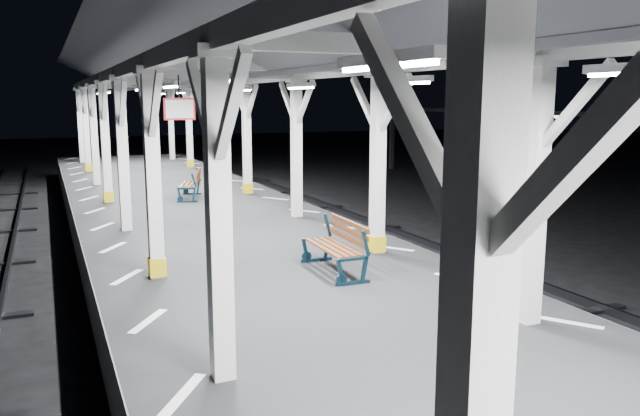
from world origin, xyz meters
TOP-DOWN VIEW (x-y plane):
  - ground at (0.00, 0.00)m, footprint 120.00×120.00m
  - platform at (0.00, 0.00)m, footprint 6.00×50.00m
  - hazard_stripes_left at (-2.45, 0.00)m, footprint 1.00×48.00m
  - hazard_stripes_right at (2.45, 0.00)m, footprint 1.00×48.00m
  - track_right at (5.00, 0.00)m, footprint 2.20×60.00m
  - canopy at (0.00, -0.02)m, footprint 5.40×49.00m
  - bench_mid at (0.80, 1.12)m, footprint 0.64×1.60m
  - bench_far at (0.29, 9.80)m, footprint 0.98×1.61m

SIDE VIEW (x-z plane):
  - ground at x=0.00m, z-range 0.00..0.00m
  - track_right at x=5.00m, z-range 0.00..0.16m
  - platform at x=0.00m, z-range 0.00..1.00m
  - hazard_stripes_left at x=-2.45m, z-range 1.00..1.01m
  - hazard_stripes_right at x=2.45m, z-range 1.00..1.01m
  - bench_far at x=0.29m, z-range 1.03..1.85m
  - bench_mid at x=0.80m, z-range 1.03..1.88m
  - canopy at x=0.00m, z-range 2.23..6.88m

